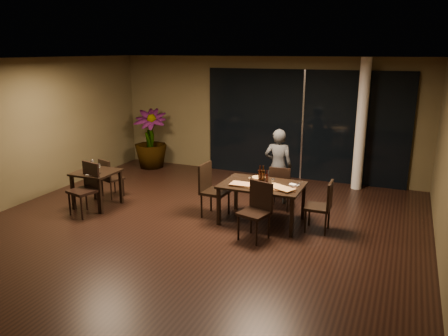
{
  "coord_description": "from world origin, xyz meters",
  "views": [
    {
      "loc": [
        3.36,
        -6.57,
        3.15
      ],
      "look_at": [
        0.34,
        0.55,
        1.05
      ],
      "focal_mm": 35.0,
      "sensor_mm": 36.0,
      "label": 1
    }
  ],
  "objects_px": {
    "diner": "(278,166)",
    "chair_main_left": "(211,187)",
    "bottle_c": "(263,174)",
    "potted_plant": "(150,139)",
    "chair_main_far": "(280,186)",
    "chair_side_near": "(87,186)",
    "chair_side_far": "(109,176)",
    "side_table": "(96,177)",
    "chair_main_near": "(257,207)",
    "main_table": "(262,188)",
    "chair_main_right": "(323,204)",
    "bottle_a": "(260,174)",
    "bottle_b": "(267,177)"
  },
  "relations": [
    {
      "from": "main_table",
      "to": "side_table",
      "type": "xyz_separation_m",
      "value": [
        -3.4,
        -0.5,
        -0.05
      ]
    },
    {
      "from": "bottle_a",
      "to": "chair_main_far",
      "type": "bearing_deg",
      "value": 72.28
    },
    {
      "from": "chair_main_near",
      "to": "diner",
      "type": "height_order",
      "value": "diner"
    },
    {
      "from": "chair_main_far",
      "to": "chair_main_near",
      "type": "distance_m",
      "value": 1.46
    },
    {
      "from": "chair_side_near",
      "to": "potted_plant",
      "type": "distance_m",
      "value": 3.59
    },
    {
      "from": "chair_main_left",
      "to": "chair_main_right",
      "type": "relative_size",
      "value": 1.12
    },
    {
      "from": "side_table",
      "to": "potted_plant",
      "type": "xyz_separation_m",
      "value": [
        -0.66,
        3.1,
        0.18
      ]
    },
    {
      "from": "main_table",
      "to": "bottle_c",
      "type": "xyz_separation_m",
      "value": [
        -0.02,
        0.09,
        0.24
      ]
    },
    {
      "from": "diner",
      "to": "chair_side_far",
      "type": "bearing_deg",
      "value": 12.22
    },
    {
      "from": "chair_main_far",
      "to": "bottle_c",
      "type": "bearing_deg",
      "value": 72.26
    },
    {
      "from": "bottle_a",
      "to": "bottle_b",
      "type": "height_order",
      "value": "bottle_a"
    },
    {
      "from": "diner",
      "to": "side_table",
      "type": "bearing_deg",
      "value": 21.18
    },
    {
      "from": "side_table",
      "to": "chair_side_near",
      "type": "distance_m",
      "value": 0.42
    },
    {
      "from": "main_table",
      "to": "chair_main_near",
      "type": "bearing_deg",
      "value": -78.59
    },
    {
      "from": "chair_main_near",
      "to": "chair_main_left",
      "type": "xyz_separation_m",
      "value": [
        -1.16,
        0.65,
        0.03
      ]
    },
    {
      "from": "chair_side_far",
      "to": "chair_main_left",
      "type": "bearing_deg",
      "value": -165.23
    },
    {
      "from": "chair_main_near",
      "to": "chair_side_near",
      "type": "relative_size",
      "value": 0.96
    },
    {
      "from": "chair_main_far",
      "to": "chair_side_far",
      "type": "bearing_deg",
      "value": 5.88
    },
    {
      "from": "potted_plant",
      "to": "bottle_a",
      "type": "distance_m",
      "value": 4.71
    },
    {
      "from": "chair_main_right",
      "to": "potted_plant",
      "type": "distance_m",
      "value": 5.81
    },
    {
      "from": "side_table",
      "to": "chair_main_far",
      "type": "bearing_deg",
      "value": 19.57
    },
    {
      "from": "chair_main_far",
      "to": "diner",
      "type": "xyz_separation_m",
      "value": [
        -0.18,
        0.43,
        0.28
      ]
    },
    {
      "from": "chair_main_right",
      "to": "main_table",
      "type": "bearing_deg",
      "value": -90.62
    },
    {
      "from": "bottle_a",
      "to": "bottle_b",
      "type": "bearing_deg",
      "value": -23.66
    },
    {
      "from": "potted_plant",
      "to": "chair_main_near",
      "type": "bearing_deg",
      "value": -38.21
    },
    {
      "from": "bottle_b",
      "to": "potted_plant",
      "type": "bearing_deg",
      "value": 148.06
    },
    {
      "from": "chair_main_left",
      "to": "potted_plant",
      "type": "bearing_deg",
      "value": 51.51
    },
    {
      "from": "diner",
      "to": "chair_main_left",
      "type": "bearing_deg",
      "value": 46.23
    },
    {
      "from": "potted_plant",
      "to": "chair_side_near",
      "type": "bearing_deg",
      "value": -78.05
    },
    {
      "from": "chair_main_far",
      "to": "chair_side_far",
      "type": "distance_m",
      "value": 3.73
    },
    {
      "from": "chair_side_near",
      "to": "chair_main_right",
      "type": "bearing_deg",
      "value": 25.85
    },
    {
      "from": "side_table",
      "to": "bottle_c",
      "type": "relative_size",
      "value": 2.45
    },
    {
      "from": "side_table",
      "to": "diner",
      "type": "relative_size",
      "value": 0.5
    },
    {
      "from": "chair_side_near",
      "to": "chair_main_near",
      "type": "bearing_deg",
      "value": 17.61
    },
    {
      "from": "bottle_c",
      "to": "potted_plant",
      "type": "bearing_deg",
      "value": 148.18
    },
    {
      "from": "chair_main_left",
      "to": "bottle_b",
      "type": "relative_size",
      "value": 3.94
    },
    {
      "from": "chair_main_near",
      "to": "chair_main_left",
      "type": "height_order",
      "value": "chair_main_left"
    },
    {
      "from": "side_table",
      "to": "bottle_b",
      "type": "height_order",
      "value": "bottle_b"
    },
    {
      "from": "bottle_a",
      "to": "chair_main_near",
      "type": "bearing_deg",
      "value": -74.71
    },
    {
      "from": "potted_plant",
      "to": "diner",
      "type": "bearing_deg",
      "value": -19.36
    },
    {
      "from": "chair_main_right",
      "to": "chair_side_near",
      "type": "bearing_deg",
      "value": -79.2
    },
    {
      "from": "chair_main_right",
      "to": "bottle_c",
      "type": "height_order",
      "value": "bottle_c"
    },
    {
      "from": "main_table",
      "to": "potted_plant",
      "type": "distance_m",
      "value": 4.82
    },
    {
      "from": "diner",
      "to": "bottle_a",
      "type": "height_order",
      "value": "diner"
    },
    {
      "from": "chair_main_far",
      "to": "chair_side_near",
      "type": "height_order",
      "value": "chair_side_near"
    },
    {
      "from": "diner",
      "to": "chair_main_near",
      "type": "bearing_deg",
      "value": 90.05
    },
    {
      "from": "chair_main_near",
      "to": "chair_main_right",
      "type": "height_order",
      "value": "chair_main_near"
    },
    {
      "from": "chair_side_far",
      "to": "chair_side_near",
      "type": "distance_m",
      "value": 1.01
    },
    {
      "from": "chair_main_far",
      "to": "bottle_a",
      "type": "relative_size",
      "value": 2.82
    },
    {
      "from": "side_table",
      "to": "diner",
      "type": "height_order",
      "value": "diner"
    }
  ]
}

